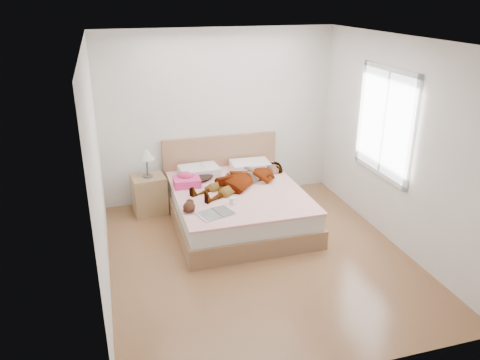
{
  "coord_description": "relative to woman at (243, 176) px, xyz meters",
  "views": [
    {
      "loc": [
        -1.63,
        -4.77,
        3.07
      ],
      "look_at": [
        0.0,
        0.85,
        0.7
      ],
      "focal_mm": 35.0,
      "sensor_mm": 36.0,
      "label": 1
    }
  ],
  "objects": [
    {
      "name": "woman",
      "position": [
        0.0,
        0.0,
        0.0
      ],
      "size": [
        1.75,
        1.33,
        0.23
      ],
      "primitive_type": "imported",
      "rotation": [
        0.0,
        0.0,
        -1.08
      ],
      "color": "white",
      "rests_on": "bed"
    },
    {
      "name": "magazine",
      "position": [
        -0.6,
        -0.85,
        -0.1
      ],
      "size": [
        0.52,
        0.41,
        0.03
      ],
      "color": "white",
      "rests_on": "bed"
    },
    {
      "name": "towel",
      "position": [
        -0.79,
        0.16,
        -0.04
      ],
      "size": [
        0.38,
        0.33,
        0.19
      ],
      "color": "#EB3F85",
      "rests_on": "bed"
    },
    {
      "name": "nightstand",
      "position": [
        -1.29,
        0.51,
        -0.29
      ],
      "size": [
        0.51,
        0.46,
        1.0
      ],
      "color": "olive",
      "rests_on": "ground"
    },
    {
      "name": "bed",
      "position": [
        -0.13,
        -0.12,
        -0.35
      ],
      "size": [
        1.8,
        2.08,
        1.0
      ],
      "color": "brown",
      "rests_on": "ground"
    },
    {
      "name": "phone",
      "position": [
        -0.5,
        0.4,
        0.08
      ],
      "size": [
        0.09,
        0.11,
        0.06
      ],
      "primitive_type": "cube",
      "rotation": [
        0.44,
        0.0,
        0.49
      ],
      "color": "silver",
      "rests_on": "bed"
    },
    {
      "name": "plush_toy",
      "position": [
        -0.9,
        -0.67,
        -0.04
      ],
      "size": [
        0.2,
        0.26,
        0.13
      ],
      "color": "black",
      "rests_on": "bed"
    },
    {
      "name": "hair",
      "position": [
        -0.57,
        0.45,
        -0.07
      ],
      "size": [
        0.49,
        0.6,
        0.09
      ],
      "primitive_type": "ellipsoid",
      "rotation": [
        0.0,
        0.0,
        -0.03
      ],
      "color": "black",
      "rests_on": "bed"
    },
    {
      "name": "room_shell",
      "position": [
        1.64,
        -0.85,
        0.88
      ],
      "size": [
        4.0,
        4.0,
        4.0
      ],
      "color": "white",
      "rests_on": "ground"
    },
    {
      "name": "ground",
      "position": [
        -0.13,
        -1.15,
        -0.62
      ],
      "size": [
        4.0,
        4.0,
        0.0
      ],
      "primitive_type": "plane",
      "color": "#522C19",
      "rests_on": "ground"
    },
    {
      "name": "coffee_mug",
      "position": [
        -0.32,
        -0.62,
        -0.07
      ],
      "size": [
        0.12,
        0.1,
        0.09
      ],
      "color": "white",
      "rests_on": "bed"
    }
  ]
}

